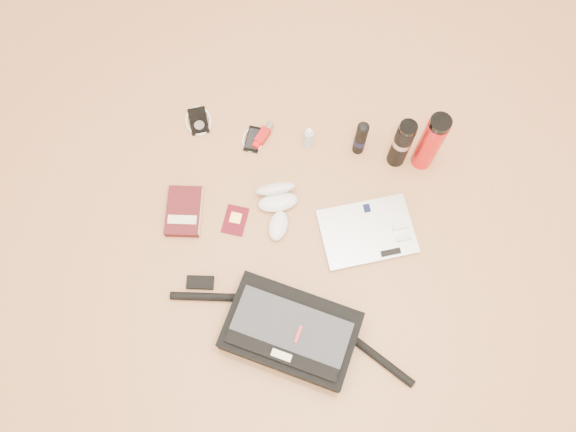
{
  "coord_description": "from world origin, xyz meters",
  "views": [
    {
      "loc": [
        0.06,
        -0.53,
        1.91
      ],
      "look_at": [
        -0.04,
        0.12,
        0.06
      ],
      "focal_mm": 35.0,
      "sensor_mm": 36.0,
      "label": 1
    }
  ],
  "objects": [
    {
      "name": "thermos_black",
      "position": [
        0.32,
        0.42,
        0.13
      ],
      "size": [
        0.07,
        0.07,
        0.25
      ],
      "rotation": [
        0.0,
        0.0,
        -0.02
      ],
      "color": "black",
      "rests_on": "ground"
    },
    {
      "name": "book",
      "position": [
        -0.41,
        0.09,
        0.02
      ],
      "size": [
        0.14,
        0.2,
        0.03
      ],
      "rotation": [
        0.0,
        0.0,
        0.12
      ],
      "color": "#440E13",
      "rests_on": "ground"
    },
    {
      "name": "inhaler",
      "position": [
        -0.18,
        0.44,
        0.02
      ],
      "size": [
        0.07,
        0.12,
        0.03
      ],
      "rotation": [
        0.0,
        0.0,
        -0.38
      ],
      "color": "#9F1011",
      "rests_on": "ground"
    },
    {
      "name": "mouse",
      "position": [
        -0.07,
        0.09,
        0.02
      ],
      "size": [
        0.07,
        0.12,
        0.04
      ],
      "rotation": [
        0.0,
        0.0,
        -0.07
      ],
      "color": "silver",
      "rests_on": "ground"
    },
    {
      "name": "phone",
      "position": [
        -0.22,
        0.42,
        0.01
      ],
      "size": [
        0.09,
        0.11,
        0.01
      ],
      "rotation": [
        0.0,
        0.0,
        -0.06
      ],
      "color": "black",
      "rests_on": "ground"
    },
    {
      "name": "spray_bottle",
      "position": [
        -0.01,
        0.43,
        0.05
      ],
      "size": [
        0.04,
        0.04,
        0.12
      ],
      "rotation": [
        0.0,
        0.0,
        0.4
      ],
      "color": "#A6D0E1",
      "rests_on": "ground"
    },
    {
      "name": "messenger_bag",
      "position": [
        0.03,
        -0.28,
        0.05
      ],
      "size": [
        0.85,
        0.34,
        0.12
      ],
      "rotation": [
        0.0,
        0.0,
        -0.2
      ],
      "color": "black",
      "rests_on": "ground"
    },
    {
      "name": "sunglasses_case",
      "position": [
        -0.09,
        0.2,
        0.03
      ],
      "size": [
        0.18,
        0.16,
        0.08
      ],
      "rotation": [
        0.0,
        0.0,
        0.34
      ],
      "color": "silver",
      "rests_on": "ground"
    },
    {
      "name": "aerosol_can",
      "position": [
        0.18,
        0.44,
        0.09
      ],
      "size": [
        0.06,
        0.06,
        0.19
      ],
      "rotation": [
        0.0,
        0.0,
        0.4
      ],
      "color": "black",
      "rests_on": "ground"
    },
    {
      "name": "thermos_red",
      "position": [
        0.42,
        0.43,
        0.15
      ],
      "size": [
        0.1,
        0.1,
        0.3
      ],
      "rotation": [
        0.0,
        0.0,
        0.35
      ],
      "color": "red",
      "rests_on": "ground"
    },
    {
      "name": "ground",
      "position": [
        0.0,
        0.0,
        0.0
      ],
      "size": [
        4.0,
        4.0,
        0.0
      ],
      "primitive_type": "plane",
      "color": "#B67A4C",
      "rests_on": "ground"
    },
    {
      "name": "ipod",
      "position": [
        -0.44,
        0.47,
        0.01
      ],
      "size": [
        0.13,
        0.13,
        0.01
      ],
      "rotation": [
        0.0,
        0.0,
        0.38
      ],
      "color": "black",
      "rests_on": "ground"
    },
    {
      "name": "laptop",
      "position": [
        0.25,
        0.12,
        0.01
      ],
      "size": [
        0.38,
        0.33,
        0.03
      ],
      "rotation": [
        0.0,
        0.0,
        0.36
      ],
      "color": "#B5B5B7",
      "rests_on": "ground"
    },
    {
      "name": "passport",
      "position": [
        -0.23,
        0.09,
        0.0
      ],
      "size": [
        0.09,
        0.12,
        0.01
      ],
      "rotation": [
        0.0,
        0.0,
        -0.07
      ],
      "color": "#4C0511",
      "rests_on": "ground"
    }
  ]
}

